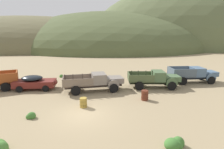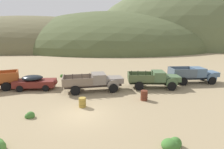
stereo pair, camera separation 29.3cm
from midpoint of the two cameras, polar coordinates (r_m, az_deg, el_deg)
The scene contains 14 objects.
ground_plane at distance 14.32m, azimuth -9.48°, elevation -12.30°, with size 300.00×300.00×0.00m, color #998460.
hill_far_left at distance 80.54m, azimuth -24.22°, elevation 7.61°, with size 96.71×50.60×24.73m, color brown.
hill_distant at distance 85.57m, azimuth -0.65°, elevation 9.01°, with size 87.93×82.05×29.84m, color #4C5633.
hill_far_right at distance 97.14m, azimuth 21.59°, elevation 8.59°, with size 94.78×71.12×55.09m, color #56603D.
car_oxblood at distance 21.48m, azimuth -23.16°, elevation -2.22°, with size 4.55×2.05×1.57m.
truck_primer_gray at distance 19.36m, azimuth -4.96°, elevation -2.21°, with size 6.51×2.97×2.16m.
truck_weathered_green at distance 21.00m, azimuth 13.62°, elevation -1.34°, with size 5.87×2.84×2.16m.
truck_chalk_blue at distance 24.76m, azimuth 24.55°, elevation 0.04°, with size 5.84×2.36×1.91m.
oil_drum_spare at distance 15.44m, azimuth -9.55°, elevation -8.71°, with size 0.63×0.63×0.82m.
oil_drum_by_truck at distance 17.01m, azimuth 9.80°, elevation -6.46°, with size 0.68×0.68×0.92m.
bush_front_left at distance 26.26m, azimuth -15.98°, elevation -0.56°, with size 0.54×0.54×0.52m.
bush_front_right at distance 11.02m, azimuth 18.51°, elevation -20.10°, with size 1.15×0.81×0.73m.
bush_between_trucks at distance 27.65m, azimuth 17.87°, elevation 0.23°, with size 1.04×1.17×1.05m.
bush_lone_scrub at distance 14.86m, azimuth -24.77°, elevation -11.84°, with size 0.71×0.62×0.59m.
Camera 1 is at (0.94, -12.90, 6.10)m, focal length 29.02 mm.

